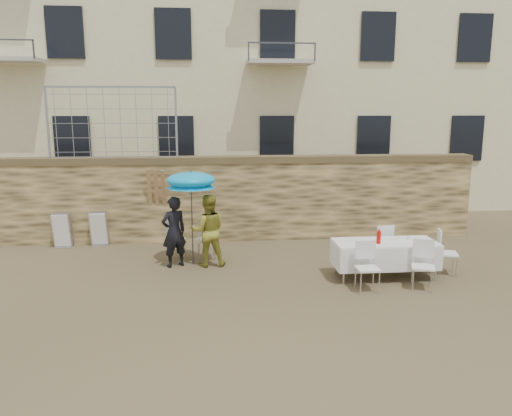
{
  "coord_description": "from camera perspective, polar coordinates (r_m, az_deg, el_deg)",
  "views": [
    {
      "loc": [
        -0.55,
        -8.1,
        3.45
      ],
      "look_at": [
        0.4,
        2.2,
        1.4
      ],
      "focal_mm": 35.0,
      "sensor_mm": 36.0,
      "label": 1
    }
  ],
  "objects": [
    {
      "name": "soda_bottle",
      "position": [
        10.4,
        13.84,
        -3.28
      ],
      "size": [
        0.09,
        0.09,
        0.26
      ],
      "primitive_type": "cylinder",
      "color": "red",
      "rests_on": "banquet_table"
    },
    {
      "name": "wood_planks",
      "position": [
        13.16,
        -10.65,
        0.29
      ],
      "size": [
        0.7,
        0.2,
        2.0
      ],
      "primitive_type": null,
      "color": "#A37749",
      "rests_on": "ground"
    },
    {
      "name": "table_chair_side",
      "position": [
        11.35,
        21.02,
        -4.73
      ],
      "size": [
        0.59,
        0.59,
        0.96
      ],
      "primitive_type": null,
      "rotation": [
        0.0,
        0.0,
        1.29
      ],
      "color": "white",
      "rests_on": "ground"
    },
    {
      "name": "man_suit",
      "position": [
        11.17,
        -9.36,
        -2.71
      ],
      "size": [
        0.69,
        0.61,
        1.58
      ],
      "primitive_type": "imported",
      "rotation": [
        0.0,
        0.0,
        3.64
      ],
      "color": "black",
      "rests_on": "ground"
    },
    {
      "name": "umbrella",
      "position": [
        11.04,
        -7.43,
        2.86
      ],
      "size": [
        1.12,
        1.12,
        1.98
      ],
      "color": "#3F3F44",
      "rests_on": "ground"
    },
    {
      "name": "chain_link_fence",
      "position": [
        13.33,
        -16.07,
        9.28
      ],
      "size": [
        3.2,
        0.06,
        1.8
      ],
      "primitive_type": null,
      "color": "gray",
      "rests_on": "stone_wall"
    },
    {
      "name": "woman_dress",
      "position": [
        11.13,
        -5.51,
        -2.58
      ],
      "size": [
        0.81,
        0.65,
        1.61
      ],
      "primitive_type": "imported",
      "rotation": [
        0.0,
        0.0,
        3.19
      ],
      "color": "gold",
      "rests_on": "ground"
    },
    {
      "name": "table_chair_front_left",
      "position": [
        9.85,
        12.65,
        -6.62
      ],
      "size": [
        0.49,
        0.49,
        0.96
      ],
      "primitive_type": null,
      "rotation": [
        0.0,
        0.0,
        0.01
      ],
      "color": "white",
      "rests_on": "ground"
    },
    {
      "name": "chair_stack_left",
      "position": [
        13.67,
        -21.09,
        -2.19
      ],
      "size": [
        0.46,
        0.4,
        0.92
      ],
      "primitive_type": null,
      "color": "white",
      "rests_on": "ground"
    },
    {
      "name": "ground",
      "position": [
        8.82,
        -1.31,
        -11.82
      ],
      "size": [
        80.0,
        80.0,
        0.0
      ],
      "primitive_type": "plane",
      "color": "brown",
      "rests_on": "ground"
    },
    {
      "name": "chair_stack_right",
      "position": [
        13.45,
        -17.4,
        -2.16
      ],
      "size": [
        0.46,
        0.32,
        0.92
      ],
      "primitive_type": null,
      "color": "white",
      "rests_on": "ground"
    },
    {
      "name": "couple_chair_left",
      "position": [
        11.78,
        -9.13,
        -3.54
      ],
      "size": [
        0.51,
        0.51,
        0.96
      ],
      "primitive_type": null,
      "rotation": [
        0.0,
        0.0,
        3.07
      ],
      "color": "white",
      "rests_on": "ground"
    },
    {
      "name": "stone_wall",
      "position": [
        13.32,
        -2.82,
        1.04
      ],
      "size": [
        13.0,
        0.5,
        2.2
      ],
      "primitive_type": "cube",
      "color": "olive",
      "rests_on": "ground"
    },
    {
      "name": "table_chair_back",
      "position": [
        11.51,
        14.1,
        -4.09
      ],
      "size": [
        0.54,
        0.54,
        0.96
      ],
      "primitive_type": null,
      "rotation": [
        0.0,
        0.0,
        3.28
      ],
      "color": "white",
      "rests_on": "ground"
    },
    {
      "name": "couple_chair_right",
      "position": [
        11.75,
        -5.72,
        -3.49
      ],
      "size": [
        0.52,
        0.52,
        0.96
      ],
      "primitive_type": null,
      "rotation": [
        0.0,
        0.0,
        3.24
      ],
      "color": "white",
      "rests_on": "ground"
    },
    {
      "name": "apartment_building",
      "position": [
        20.51,
        -3.92,
        22.58
      ],
      "size": [
        20.0,
        8.0,
        15.0
      ],
      "primitive_type": "cube",
      "color": "beige",
      "rests_on": "ground"
    },
    {
      "name": "table_chair_front_right",
      "position": [
        10.23,
        18.56,
        -6.26
      ],
      "size": [
        0.61,
        0.61,
        0.96
      ],
      "primitive_type": null,
      "rotation": [
        0.0,
        0.0,
        -0.33
      ],
      "color": "white",
      "rests_on": "ground"
    },
    {
      "name": "banquet_table",
      "position": [
        10.65,
        14.56,
        -3.95
      ],
      "size": [
        2.1,
        0.85,
        0.78
      ],
      "color": "white",
      "rests_on": "ground"
    }
  ]
}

